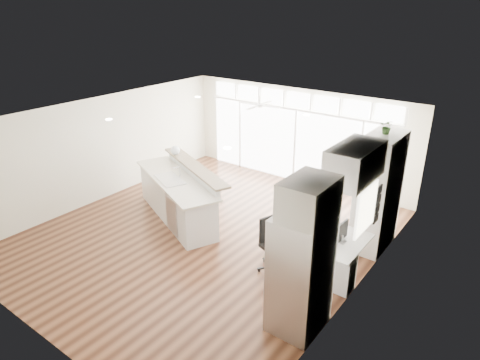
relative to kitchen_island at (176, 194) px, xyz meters
The scene contains 24 objects.
floor 1.29m from the kitchen_island, ahead, with size 7.00×8.00×0.02m, color #3F2113.
ceiling 2.35m from the kitchen_island, ahead, with size 7.00×8.00×0.02m, color white.
wall_back 4.04m from the kitchen_island, 73.85° to the left, with size 7.00×0.04×2.70m, color #EBE6CC.
wall_front 4.38m from the kitchen_island, 75.19° to the right, with size 7.00×0.04×2.70m, color #EBE6CC.
wall_left 2.51m from the kitchen_island, behind, with size 0.04×8.00×2.70m, color #EBE6CC.
wall_right 4.66m from the kitchen_island, ahead, with size 0.04×8.00×2.70m, color #EBE6CC.
glass_wall 3.94m from the kitchen_island, 73.61° to the left, with size 5.80×0.06×2.08m, color white.
transom_row 4.29m from the kitchen_island, 73.61° to the left, with size 5.90×0.06×0.40m, color white.
desk_window 4.66m from the kitchen_island, ahead, with size 0.04×0.85×0.85m, color silver.
ceiling_fan 3.26m from the kitchen_island, 76.98° to the left, with size 1.16×1.16×0.32m, color white.
recessed_lights 2.33m from the kitchen_island, ahead, with size 3.40×3.00×0.02m, color white.
oven_cabinet 4.61m from the kitchen_island, 20.74° to the left, with size 0.64×1.20×2.50m, color white.
desk_nook 4.25m from the kitchen_island, ahead, with size 0.72×1.30×0.76m, color white.
upper_cabinets 4.61m from the kitchen_island, ahead, with size 0.64×1.30×0.64m, color white.
refrigerator 4.50m from the kitchen_island, 19.96° to the right, with size 0.76×0.90×2.00m, color #B0B1B5.
fridge_cabinet 4.84m from the kitchen_island, 19.70° to the right, with size 0.64×0.90×0.60m, color white.
framed_photos 4.69m from the kitchen_island, ahead, with size 0.06×0.22×0.80m, color black.
kitchen_island is the anchor object (origin of this frame).
rug 3.22m from the kitchen_island, ahead, with size 0.94×0.68×0.01m, color #3E2A13.
office_chair 3.11m from the kitchen_island, ahead, with size 0.56×0.52×1.08m, color black.
fishbowl 1.27m from the kitchen_island, 132.94° to the left, with size 0.23×0.23×0.23m, color white.
monitor 4.17m from the kitchen_island, ahead, with size 0.08×0.48×0.40m, color black.
keyboard 3.99m from the kitchen_island, ahead, with size 0.13×0.34×0.02m, color white.
potted_plant 4.98m from the kitchen_island, 20.74° to the left, with size 0.27×0.30×0.23m, color #395F28.
Camera 1 is at (5.66, -6.37, 4.93)m, focal length 32.00 mm.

